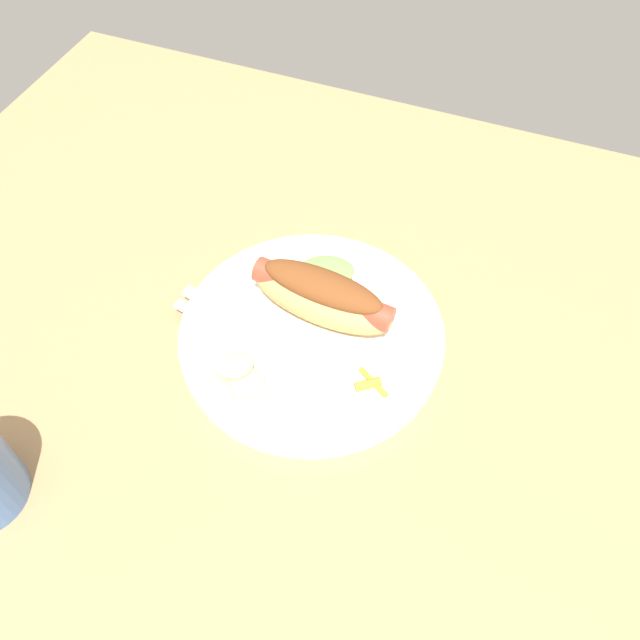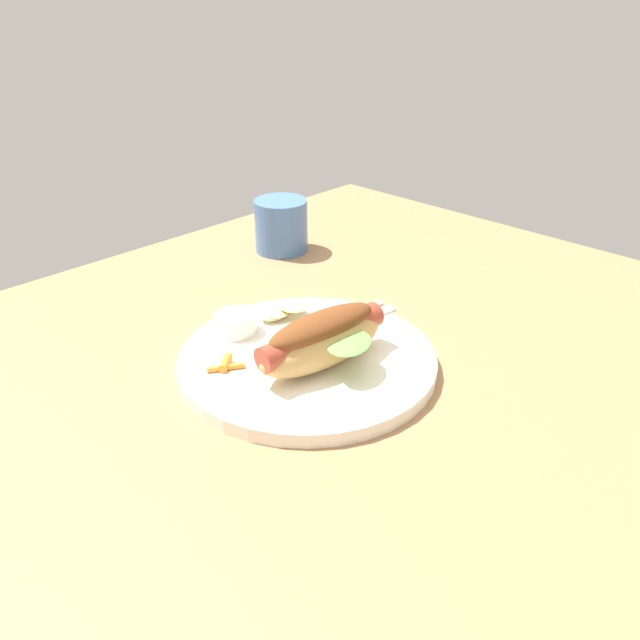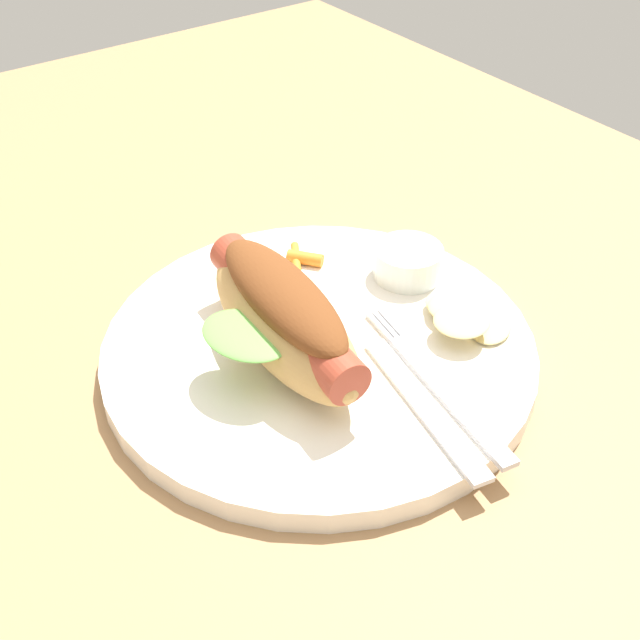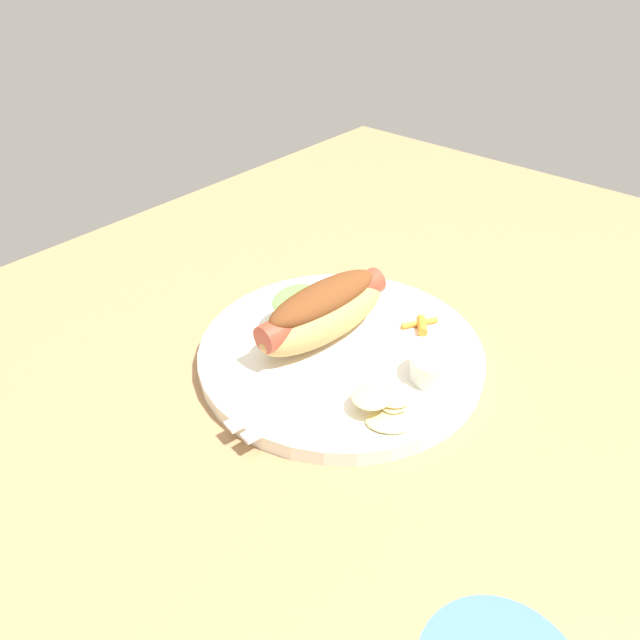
% 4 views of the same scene
% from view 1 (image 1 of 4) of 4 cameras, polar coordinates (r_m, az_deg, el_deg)
% --- Properties ---
extents(ground_plane, '(1.20, 0.90, 0.02)m').
position_cam_1_polar(ground_plane, '(0.75, 0.95, -2.55)').
color(ground_plane, '#9E754C').
extents(plate, '(0.29, 0.29, 0.02)m').
position_cam_1_polar(plate, '(0.74, -0.73, -1.32)').
color(plate, white).
rests_on(plate, ground_plane).
extents(hot_dog, '(0.17, 0.10, 0.06)m').
position_cam_1_polar(hot_dog, '(0.72, 0.22, 2.12)').
color(hot_dog, tan).
rests_on(hot_dog, plate).
extents(sauce_ramekin, '(0.05, 0.05, 0.02)m').
position_cam_1_polar(sauce_ramekin, '(0.67, -2.21, -7.11)').
color(sauce_ramekin, white).
rests_on(sauce_ramekin, plate).
extents(fork, '(0.16, 0.04, 0.00)m').
position_cam_1_polar(fork, '(0.73, -7.50, -0.92)').
color(fork, silver).
rests_on(fork, plate).
extents(knife, '(0.13, 0.04, 0.00)m').
position_cam_1_polar(knife, '(0.75, -7.49, 0.43)').
color(knife, silver).
rests_on(knife, plate).
extents(chips_pile, '(0.07, 0.08, 0.02)m').
position_cam_1_polar(chips_pile, '(0.69, -6.92, -4.99)').
color(chips_pile, '#DAC57B').
rests_on(chips_pile, plate).
extents(carrot_garnish, '(0.04, 0.03, 0.01)m').
position_cam_1_polar(carrot_garnish, '(0.69, 4.25, -5.36)').
color(carrot_garnish, orange).
rests_on(carrot_garnish, plate).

